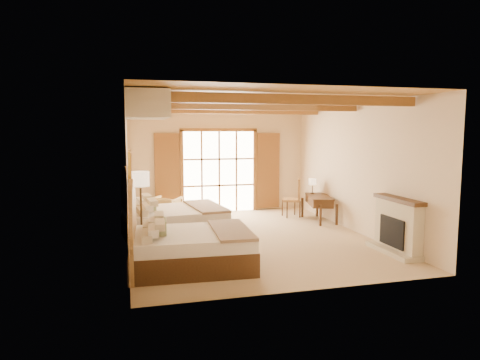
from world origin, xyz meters
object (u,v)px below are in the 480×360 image
object	(u,v)px
bed_near	(182,245)
armchair	(166,209)
bed_far	(167,219)
nightstand	(143,245)
desk	(319,207)

from	to	relation	value
bed_near	armchair	size ratio (longest dim) A/B	3.03
bed_near	bed_far	world-z (taller)	bed_far
bed_far	nightstand	world-z (taller)	bed_far
bed_far	desk	xyz separation A→B (m)	(4.29, 0.89, -0.07)
bed_near	armchair	world-z (taller)	bed_near
bed_far	desk	bearing A→B (deg)	4.74
bed_near	desk	distance (m)	5.31
bed_far	nightstand	size ratio (longest dim) A/B	4.60
bed_far	desk	distance (m)	4.38
bed_near	bed_far	xyz separation A→B (m)	(-0.07, 2.34, 0.02)
desk	nightstand	bearing A→B (deg)	-139.93
bed_far	armchair	size ratio (longest dim) A/B	3.29
bed_far	bed_near	bearing A→B (deg)	-95.34
bed_far	armchair	distance (m)	2.00
nightstand	bed_far	bearing A→B (deg)	76.61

